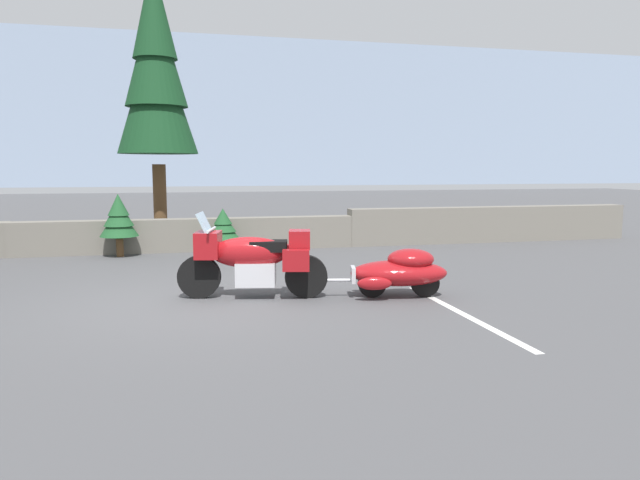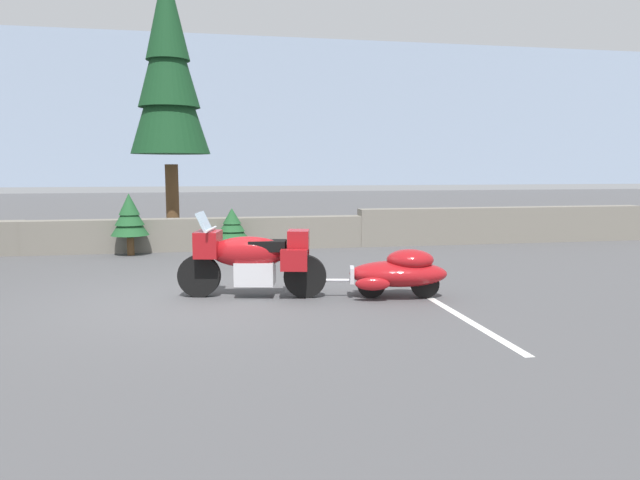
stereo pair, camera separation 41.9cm
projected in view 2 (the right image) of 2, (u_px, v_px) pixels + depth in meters
The scene contains 9 objects.
ground_plane at pixel (194, 302), 8.73m from camera, with size 80.00×80.00×0.00m, color #4C4C4F.
stone_guard_wall at pixel (202, 233), 14.15m from camera, with size 24.00×0.60×0.95m.
distant_ridgeline at pixel (207, 133), 100.95m from camera, with size 240.00×80.00×16.00m, color #8C9EB7.
touring_motorcycle at pixel (251, 258), 8.98m from camera, with size 2.29×1.03×1.33m.
car_shaped_trailer at pixel (399, 272), 8.94m from camera, with size 2.23×1.01×0.76m.
pine_tree_tall at pixel (168, 69), 15.08m from camera, with size 2.05×2.05×7.24m.
pine_sapling_near at pixel (129, 217), 13.26m from camera, with size 0.85×0.85×1.42m.
pine_sapling_farther at pixel (232, 225), 13.61m from camera, with size 0.78×0.78×1.06m.
parking_stripe_marker at pixel (459, 315), 7.92m from camera, with size 0.12×3.60×0.01m, color silver.
Camera 2 is at (0.27, -8.75, 2.00)m, focal length 32.63 mm.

